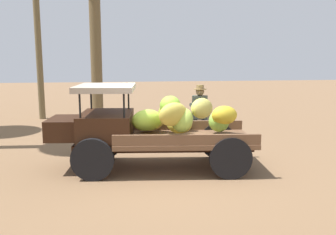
# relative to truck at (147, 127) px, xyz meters

# --- Properties ---
(ground_plane) EXTENTS (60.00, 60.00, 0.00)m
(ground_plane) POSITION_rel_truck_xyz_m (-0.34, 0.33, -0.94)
(ground_plane) COLOR #826042
(truck) EXTENTS (4.57, 2.12, 1.88)m
(truck) POSITION_rel_truck_xyz_m (0.00, 0.00, 0.00)
(truck) COLOR #351C0F
(truck) RESTS_ON ground
(farmer) EXTENTS (0.54, 0.50, 1.76)m
(farmer) POSITION_rel_truck_xyz_m (-1.52, -1.34, 0.07)
(farmer) COLOR #4F5979
(farmer) RESTS_ON ground
(loose_banana_bunch) EXTENTS (0.39, 0.58, 0.29)m
(loose_banana_bunch) POSITION_rel_truck_xyz_m (-1.79, -1.74, -0.80)
(loose_banana_bunch) COLOR gold
(loose_banana_bunch) RESTS_ON ground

